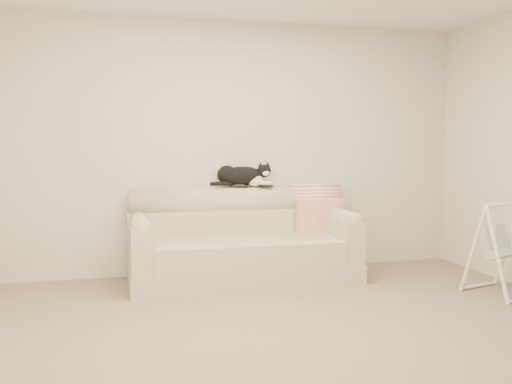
% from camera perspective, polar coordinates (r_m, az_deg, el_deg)
% --- Properties ---
extents(ground_plane, '(5.00, 5.00, 0.00)m').
position_cam_1_polar(ground_plane, '(4.24, 3.39, -13.69)').
color(ground_plane, '#7C674F').
rests_on(ground_plane, ground).
extents(room_shell, '(5.04, 4.04, 2.60)m').
position_cam_1_polar(room_shell, '(4.02, 3.50, 7.42)').
color(room_shell, beige).
rests_on(room_shell, ground).
extents(sofa, '(2.20, 0.93, 0.90)m').
position_cam_1_polar(sofa, '(5.67, -1.43, -5.23)').
color(sofa, '#BEAF90').
rests_on(sofa, ground).
extents(remote_a, '(0.19, 0.08, 0.03)m').
position_cam_1_polar(remote_a, '(5.82, -1.70, 0.59)').
color(remote_a, black).
rests_on(remote_a, sofa).
extents(remote_b, '(0.17, 0.13, 0.02)m').
position_cam_1_polar(remote_b, '(5.86, 0.88, 0.60)').
color(remote_b, black).
rests_on(remote_b, sofa).
extents(tuxedo_cat, '(0.65, 0.27, 0.25)m').
position_cam_1_polar(tuxedo_cat, '(5.84, -1.37, 1.66)').
color(tuxedo_cat, black).
rests_on(tuxedo_cat, sofa).
extents(throw_blanket, '(0.51, 0.38, 0.58)m').
position_cam_1_polar(throw_blanket, '(6.07, 5.98, -1.00)').
color(throw_blanket, '#E26143').
rests_on(throw_blanket, sofa).
extents(baby_swing, '(0.62, 0.64, 0.83)m').
position_cam_1_polar(baby_swing, '(5.56, 23.40, -5.19)').
color(baby_swing, white).
rests_on(baby_swing, ground).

